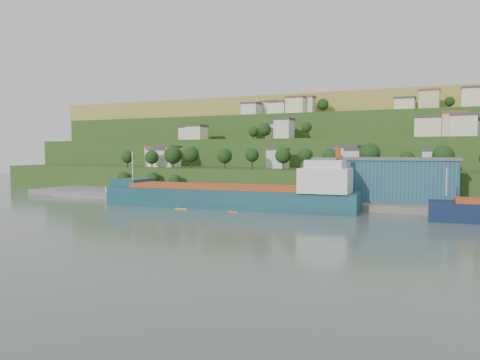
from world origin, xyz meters
The scene contains 10 objects.
ground centered at (0.00, 0.00, 0.00)m, with size 500.00×500.00×0.00m, color #4A5A56.
quay centered at (20.00, 28.00, 0.00)m, with size 220.00×26.00×4.00m, color slate.
pebble_beach centered at (-55.00, 22.00, 0.00)m, with size 40.00×18.00×2.40m, color slate.
hillside centered at (0.02, 168.70, 0.08)m, with size 360.00×210.40×96.00m.
cargo_ship_near centered at (0.56, 9.29, 3.15)m, with size 77.46×16.42×19.76m.
warehouse centered at (44.62, 31.00, 8.43)m, with size 33.15×22.77×12.80m.
caravan centered at (-51.86, 19.06, 2.50)m, with size 5.57×2.32×2.60m, color silver.
dinghy centered at (-46.37, 16.12, 1.65)m, with size 4.55×1.70×0.91m, color silver.
kayak_orange centered at (4.58, 0.07, 0.25)m, with size 3.37×1.98×0.86m.
kayak_yellow centered at (-12.00, 0.07, 0.26)m, with size 3.62×1.05×0.89m.
Camera 1 is at (58.64, -114.47, 16.50)m, focal length 35.00 mm.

